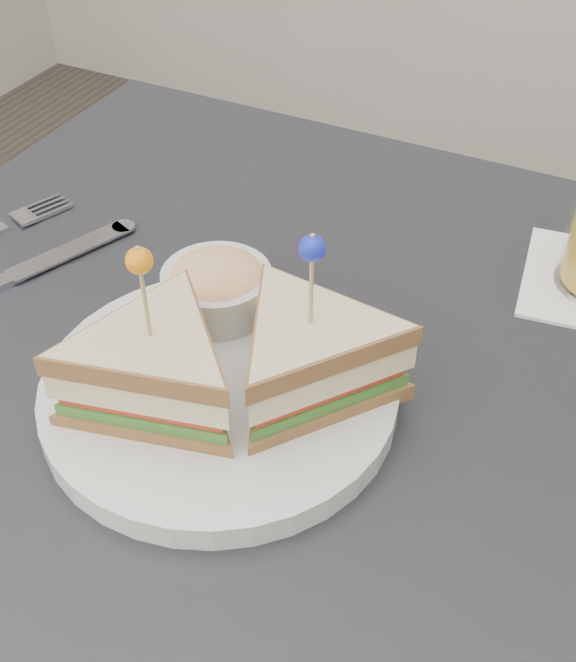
{
  "coord_description": "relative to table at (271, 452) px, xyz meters",
  "views": [
    {
      "loc": [
        0.21,
        -0.39,
        1.19
      ],
      "look_at": [
        0.01,
        0.01,
        0.8
      ],
      "focal_mm": 45.0,
      "sensor_mm": 36.0,
      "label": 1
    }
  ],
  "objects": [
    {
      "name": "plate_meal",
      "position": [
        -0.02,
        -0.03,
        0.12
      ],
      "size": [
        0.32,
        0.32,
        0.15
      ],
      "rotation": [
        0.0,
        0.0,
        -0.3
      ],
      "color": "silver",
      "rests_on": "table"
    },
    {
      "name": "cutlery_knife",
      "position": [
        -0.26,
        0.02,
        0.08
      ],
      "size": [
        0.1,
        0.21,
        0.01
      ],
      "rotation": [
        0.0,
        0.0,
        -0.38
      ],
      "color": "silver",
      "rests_on": "table"
    },
    {
      "name": "table",
      "position": [
        0.0,
        0.0,
        0.0
      ],
      "size": [
        0.8,
        0.8,
        0.75
      ],
      "color": "black",
      "rests_on": "ground"
    }
  ]
}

